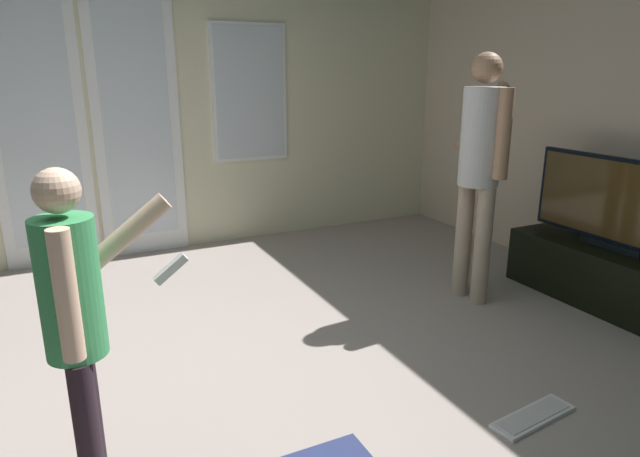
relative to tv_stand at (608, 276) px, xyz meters
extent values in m
cube|color=#A0928A|center=(-2.84, 0.05, -0.20)|extent=(6.40, 5.04, 0.02)
cube|color=beige|center=(-2.84, 2.54, 1.09)|extent=(6.40, 0.06, 2.58)
cube|color=white|center=(-3.31, 2.50, 0.88)|extent=(0.69, 0.02, 2.20)
cube|color=silver|center=(-3.31, 2.48, 0.93)|extent=(0.53, 0.01, 1.90)
cube|color=white|center=(-2.59, 2.50, 0.88)|extent=(0.69, 0.02, 2.20)
cube|color=silver|center=(-2.59, 2.48, 0.93)|extent=(0.53, 0.01, 1.90)
cube|color=white|center=(-1.61, 2.50, 1.13)|extent=(0.69, 0.02, 1.18)
cube|color=silver|center=(-1.61, 2.48, 1.13)|extent=(0.63, 0.01, 1.12)
cube|color=black|center=(0.00, 0.00, 0.00)|extent=(0.49, 1.30, 0.39)
cube|color=black|center=(0.00, 0.00, 0.21)|extent=(0.08, 0.43, 0.04)
cube|color=black|center=(0.00, 0.00, 0.51)|extent=(0.04, 1.23, 0.56)
cube|color=#4C3819|center=(-0.02, 0.00, 0.51)|extent=(0.00, 1.18, 0.51)
cylinder|color=tan|center=(-0.76, 0.39, 0.20)|extent=(0.11, 0.11, 0.80)
cylinder|color=tan|center=(-0.77, 0.56, 0.20)|extent=(0.11, 0.11, 0.80)
cylinder|color=silver|center=(-0.77, 0.47, 0.91)|extent=(0.26, 0.26, 0.62)
sphere|color=#A2785A|center=(-0.77, 0.47, 1.34)|extent=(0.19, 0.19, 0.19)
cylinder|color=#A2785A|center=(-0.75, 0.30, 0.95)|extent=(0.09, 0.09, 0.55)
cylinder|color=#A2785A|center=(-0.59, 0.66, 1.02)|extent=(0.45, 0.13, 0.47)
cube|color=white|center=(-0.41, 0.68, 0.82)|extent=(0.12, 0.05, 0.12)
cylinder|color=#291D25|center=(-3.24, -0.46, 0.11)|extent=(0.08, 0.08, 0.60)
cylinder|color=#291D25|center=(-3.23, -0.33, 0.11)|extent=(0.08, 0.08, 0.60)
cylinder|color=#3A9256|center=(-3.24, -0.39, 0.65)|extent=(0.20, 0.20, 0.47)
sphere|color=beige|center=(-3.24, -0.39, 0.97)|extent=(0.14, 0.14, 0.14)
cylinder|color=beige|center=(-3.25, -0.52, 0.67)|extent=(0.07, 0.07, 0.42)
cylinder|color=beige|center=(-3.06, -0.27, 0.75)|extent=(0.38, 0.10, 0.31)
cube|color=white|center=(-2.90, -0.29, 0.62)|extent=(0.13, 0.05, 0.11)
cube|color=white|center=(-1.43, -0.73, -0.18)|extent=(0.45, 0.18, 0.02)
cube|color=silver|center=(-1.43, -0.73, -0.17)|extent=(0.40, 0.14, 0.00)
camera|label=1|loc=(-3.24, -2.22, 1.33)|focal=30.71mm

